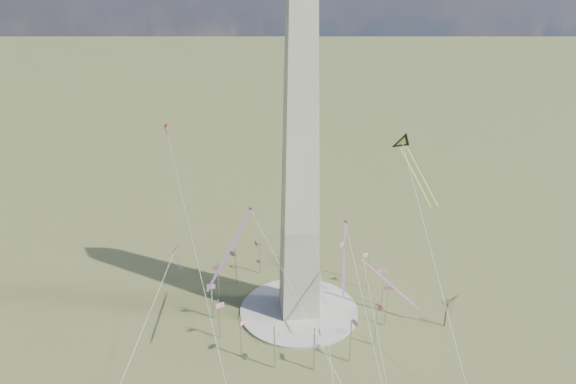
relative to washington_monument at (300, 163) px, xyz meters
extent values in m
plane|color=#4C552A|center=(0.00, 0.00, -47.95)|extent=(2000.00, 2000.00, 0.00)
cylinder|color=#B9B7A9|center=(0.00, 0.00, -47.55)|extent=(36.00, 36.00, 0.80)
cylinder|color=silver|center=(26.00, 0.00, -41.45)|extent=(0.36, 0.36, 13.00)
cube|color=red|center=(26.00, 1.30, -36.15)|extent=(2.40, 0.08, 1.50)
cylinder|color=silver|center=(24.02, 9.95, -41.45)|extent=(0.36, 0.36, 13.00)
cube|color=red|center=(23.52, 11.15, -36.15)|extent=(2.25, 0.99, 1.50)
cylinder|color=silver|center=(18.38, 18.38, -41.45)|extent=(0.36, 0.36, 13.00)
cube|color=red|center=(17.47, 19.30, -36.15)|extent=(1.75, 1.75, 1.50)
cylinder|color=silver|center=(9.95, 24.02, -41.45)|extent=(0.36, 0.36, 13.00)
cube|color=red|center=(8.75, 24.52, -36.15)|extent=(0.99, 2.25, 1.50)
cylinder|color=silver|center=(0.00, 26.00, -41.45)|extent=(0.36, 0.36, 13.00)
cube|color=red|center=(-1.30, 26.00, -36.15)|extent=(0.08, 2.40, 1.50)
cylinder|color=silver|center=(-9.95, 24.02, -41.45)|extent=(0.36, 0.36, 13.00)
cube|color=red|center=(-11.15, 23.52, -36.15)|extent=(0.99, 2.25, 1.50)
cylinder|color=silver|center=(-18.38, 18.38, -41.45)|extent=(0.36, 0.36, 13.00)
cube|color=red|center=(-19.30, 17.47, -36.15)|extent=(1.75, 1.75, 1.50)
cylinder|color=silver|center=(-24.02, 9.95, -41.45)|extent=(0.36, 0.36, 13.00)
cube|color=red|center=(-24.52, 8.75, -36.15)|extent=(2.25, 0.99, 1.50)
cylinder|color=silver|center=(-26.00, 0.00, -41.45)|extent=(0.36, 0.36, 13.00)
cube|color=red|center=(-26.00, -1.30, -36.15)|extent=(2.40, 0.08, 1.50)
cylinder|color=silver|center=(-24.02, -9.95, -41.45)|extent=(0.36, 0.36, 13.00)
cube|color=red|center=(-23.52, -11.15, -36.15)|extent=(2.25, 0.99, 1.50)
cylinder|color=silver|center=(-18.38, -18.38, -41.45)|extent=(0.36, 0.36, 13.00)
cube|color=red|center=(-17.47, -19.30, -36.15)|extent=(1.75, 1.75, 1.50)
cylinder|color=silver|center=(-9.95, -24.02, -41.45)|extent=(0.36, 0.36, 13.00)
cube|color=red|center=(-8.75, -24.52, -36.15)|extent=(0.99, 2.25, 1.50)
cylinder|color=silver|center=(0.00, -26.00, -41.45)|extent=(0.36, 0.36, 13.00)
cube|color=red|center=(1.30, -26.00, -36.15)|extent=(0.08, 2.40, 1.50)
cylinder|color=silver|center=(9.95, -24.02, -41.45)|extent=(0.36, 0.36, 13.00)
cube|color=red|center=(11.15, -23.52, -36.15)|extent=(0.99, 2.25, 1.50)
cylinder|color=silver|center=(18.38, -18.38, -41.45)|extent=(0.36, 0.36, 13.00)
cube|color=red|center=(19.30, -17.47, -36.15)|extent=(1.75, 1.75, 1.50)
cylinder|color=silver|center=(24.02, -9.95, -41.45)|extent=(0.36, 0.36, 13.00)
cube|color=red|center=(24.52, -8.75, -36.15)|extent=(2.25, 0.99, 1.50)
cylinder|color=#402F27|center=(41.23, -12.58, -44.09)|extent=(0.41, 0.41, 7.73)
cube|color=orange|center=(35.09, 0.55, -5.38)|extent=(4.48, 16.92, 12.13)
cube|color=orange|center=(32.94, 0.03, -5.38)|extent=(4.48, 16.92, 12.13)
cube|color=#381767|center=(-34.88, -2.58, -22.52)|extent=(2.03, 2.89, 2.18)
cube|color=#FF2842|center=(-34.88, -2.58, -26.11)|extent=(2.15, 2.13, 7.52)
cube|color=#FF2842|center=(10.69, -10.75, -24.58)|extent=(4.80, 17.95, 11.47)
cube|color=#FF2842|center=(-20.28, -13.03, -18.50)|extent=(12.25, 17.19, 12.86)
cube|color=#FF2842|center=(27.22, -4.09, -38.21)|extent=(14.64, 10.97, 11.10)
cube|color=red|center=(-39.01, 36.84, 2.14)|extent=(1.23, 1.57, 1.49)
cube|color=red|center=(-39.01, 36.84, 0.52)|extent=(0.48, 1.30, 3.40)
cube|color=white|center=(3.45, 45.34, 30.02)|extent=(1.59, 1.41, 1.55)
cube|color=white|center=(3.45, 45.34, 28.34)|extent=(0.29, 1.34, 3.54)
camera|label=1|loc=(-20.10, -130.41, 44.76)|focal=32.00mm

